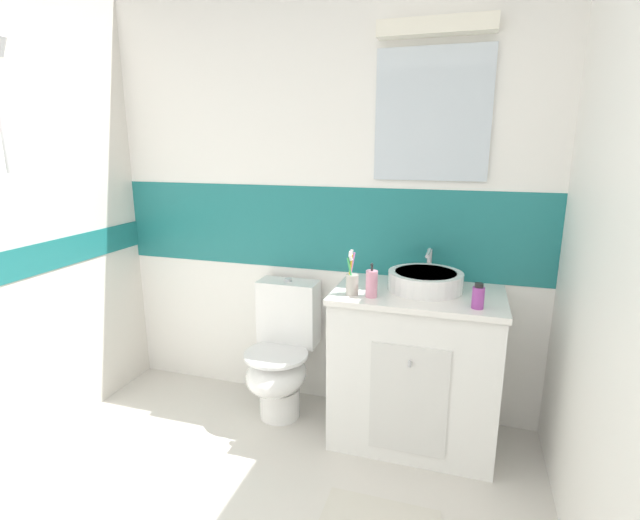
{
  "coord_description": "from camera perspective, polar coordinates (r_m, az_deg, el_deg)",
  "views": [
    {
      "loc": [
        0.82,
        -0.22,
        1.59
      ],
      "look_at": [
        0.2,
        1.76,
        1.08
      ],
      "focal_mm": 26.41,
      "sensor_mm": 36.0,
      "label": 1
    }
  ],
  "objects": [
    {
      "name": "wall_back_tiled",
      "position": [
        2.81,
        0.48,
        7.16
      ],
      "size": [
        3.2,
        0.2,
        2.5
      ],
      "color": "white",
      "rests_on": "ground_plane"
    },
    {
      "name": "vanity_cabinet",
      "position": [
        2.64,
        11.4,
        -12.56
      ],
      "size": [
        0.86,
        0.55,
        0.85
      ],
      "color": "white",
      "rests_on": "ground_plane"
    },
    {
      "name": "sink_basin",
      "position": [
        2.51,
        12.64,
        -2.38
      ],
      "size": [
        0.38,
        0.43,
        0.18
      ],
      "color": "white",
      "rests_on": "vanity_cabinet"
    },
    {
      "name": "toilet",
      "position": [
        2.85,
        -4.7,
        -11.43
      ],
      "size": [
        0.37,
        0.5,
        0.81
      ],
      "color": "white",
      "rests_on": "ground_plane"
    },
    {
      "name": "toothbrush_cup",
      "position": [
        2.37,
        3.89,
        -2.68
      ],
      "size": [
        0.06,
        0.06,
        0.23
      ],
      "color": "#B2ADA3",
      "rests_on": "vanity_cabinet"
    },
    {
      "name": "soap_dispenser",
      "position": [
        2.34,
        6.27,
        -2.85
      ],
      "size": [
        0.06,
        0.06,
        0.18
      ],
      "color": "pink",
      "rests_on": "vanity_cabinet"
    },
    {
      "name": "lotion_bottle_short",
      "position": [
        2.29,
        18.61,
        -4.23
      ],
      "size": [
        0.06,
        0.06,
        0.12
      ],
      "color": "#993F99",
      "rests_on": "vanity_cabinet"
    }
  ]
}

